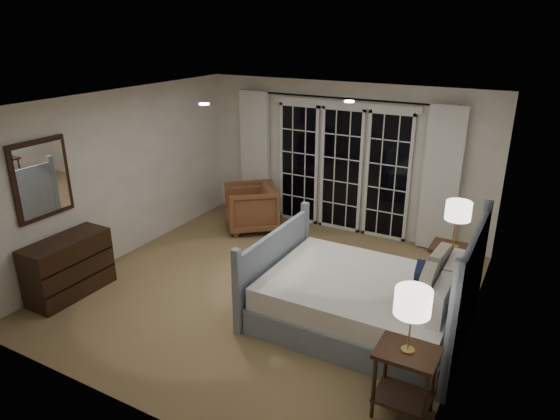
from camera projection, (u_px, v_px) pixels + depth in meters
The scene contains 20 objects.
floor at pixel (268, 290), 6.72m from camera, with size 5.00×5.00×0.00m, color #93784F.
ceiling at pixel (266, 102), 5.83m from camera, with size 5.00×5.00×0.00m, color silver.
wall_left at pixel (122, 175), 7.40m from camera, with size 0.02×5.00×2.50m, color white.
wall_right at pixel (476, 243), 5.14m from camera, with size 0.02×5.00×2.50m, color white.
wall_back at pixel (343, 158), 8.32m from camera, with size 5.00×0.02×2.50m, color white.
wall_front at pixel (119, 290), 4.23m from camera, with size 5.00×0.02×2.50m, color white.
french_doors at pixel (341, 168), 8.34m from camera, with size 2.50×0.04×2.20m.
curtain_rod at pixel (343, 98), 7.89m from camera, with size 0.03×0.03×3.50m, color black.
curtain_left at pixel (255, 154), 9.00m from camera, with size 0.55×0.10×2.25m, color white.
curtain_right at pixel (441, 180), 7.51m from camera, with size 0.55×0.10×2.25m, color white.
downlight_a at pixel (349, 101), 5.96m from camera, with size 0.12×0.12×0.01m, color white.
downlight_b at pixel (204, 104), 5.78m from camera, with size 0.12×0.12×0.01m, color white.
bed at pixel (365, 300), 5.82m from camera, with size 2.36×1.71×1.39m.
nightstand_left at pixel (405, 373), 4.43m from camera, with size 0.53×0.43×0.69m.
nightstand_right at pixel (451, 264), 6.40m from camera, with size 0.55×0.44×0.71m.
lamp_left at pixel (413, 303), 4.18m from camera, with size 0.31×0.31×0.61m.
lamp_right at pixel (458, 211), 6.14m from camera, with size 0.32×0.32×0.61m.
armchair at pixel (251, 208), 8.58m from camera, with size 0.84×0.86×0.78m, color brown.
dresser at pixel (69, 267), 6.49m from camera, with size 0.47×1.11×0.79m.
mirror at pixel (42, 179), 6.19m from camera, with size 0.05×0.85×1.00m.
Camera 1 is at (2.99, -5.09, 3.38)m, focal length 32.00 mm.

